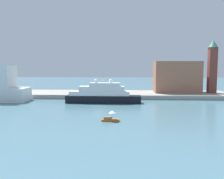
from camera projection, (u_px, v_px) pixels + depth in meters
The scene contains 9 objects.
ground at pixel (98, 106), 86.35m from camera, with size 400.00×400.00×0.00m, color slate.
quay_dock at pixel (105, 94), 112.73m from camera, with size 110.00×21.27×1.80m, color gray.
large_yacht at pixel (102, 95), 93.16m from camera, with size 27.89×4.86×10.53m.
small_motorboat at pixel (110, 117), 62.76m from camera, with size 4.51×1.81×2.78m.
harbor_building at pixel (177, 77), 112.99m from camera, with size 20.19×11.76×14.04m, color #9E664C.
bell_tower at pixel (212, 65), 109.22m from camera, with size 4.36×4.36×23.11m.
parked_car at pixel (81, 91), 111.89m from camera, with size 3.84×1.87×1.43m.
person_figure at pixel (91, 91), 108.78m from camera, with size 0.36×0.36×1.77m.
mooring_bollard at pixel (107, 94), 103.72m from camera, with size 0.41×0.41×0.80m, color black.
Camera 1 is at (9.36, -84.99, 14.19)m, focal length 39.97 mm.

